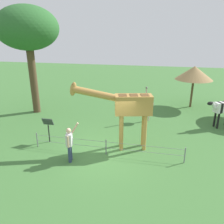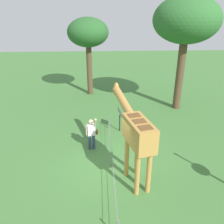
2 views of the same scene
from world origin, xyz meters
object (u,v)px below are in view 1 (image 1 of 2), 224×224
object	(u,v)px
ostrich	(148,104)
info_sign	(48,125)
visitor	(70,143)
tree_east	(27,29)
giraffe	(127,107)
shade_hut_far	(194,73)
zebra	(223,109)

from	to	relation	value
ostrich	info_sign	xyz separation A→B (m)	(4.77, 3.99, -0.23)
visitor	ostrich	world-z (taller)	ostrich
tree_east	info_sign	size ratio (longest dim) A/B	5.34
giraffe	shade_hut_far	world-z (taller)	giraffe
info_sign	giraffe	bearing A→B (deg)	-176.70
tree_east	info_sign	world-z (taller)	tree_east
tree_east	ostrich	bearing A→B (deg)	178.79
shade_hut_far	zebra	bearing A→B (deg)	109.81
ostrich	info_sign	distance (m)	6.22
visitor	tree_east	distance (m)	8.78
giraffe	info_sign	xyz separation A→B (m)	(3.96, 0.23, -1.18)
ostrich	shade_hut_far	size ratio (longest dim) A/B	0.73
ostrich	shade_hut_far	world-z (taller)	shade_hut_far
visitor	zebra	xyz separation A→B (m)	(-7.36, -5.47, 0.26)
giraffe	zebra	distance (m)	6.46
visitor	zebra	bearing A→B (deg)	-143.41
info_sign	ostrich	bearing A→B (deg)	-140.07
info_sign	tree_east	bearing A→B (deg)	-53.33
giraffe	visitor	world-z (taller)	giraffe
giraffe	ostrich	world-z (taller)	giraffe
ostrich	tree_east	bearing A→B (deg)	-1.21
zebra	shade_hut_far	distance (m)	4.16
giraffe	visitor	xyz separation A→B (m)	(2.19, 1.71, -1.23)
shade_hut_far	ostrich	bearing A→B (deg)	50.39
shade_hut_far	tree_east	distance (m)	11.83
giraffe	visitor	distance (m)	3.04
zebra	shade_hut_far	size ratio (longest dim) A/B	0.57
ostrich	shade_hut_far	distance (m)	4.97
giraffe	info_sign	world-z (taller)	giraffe
visitor	zebra	distance (m)	9.18
shade_hut_far	tree_east	xyz separation A→B (m)	(10.90, 3.51, 2.98)
visitor	shade_hut_far	bearing A→B (deg)	-123.44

